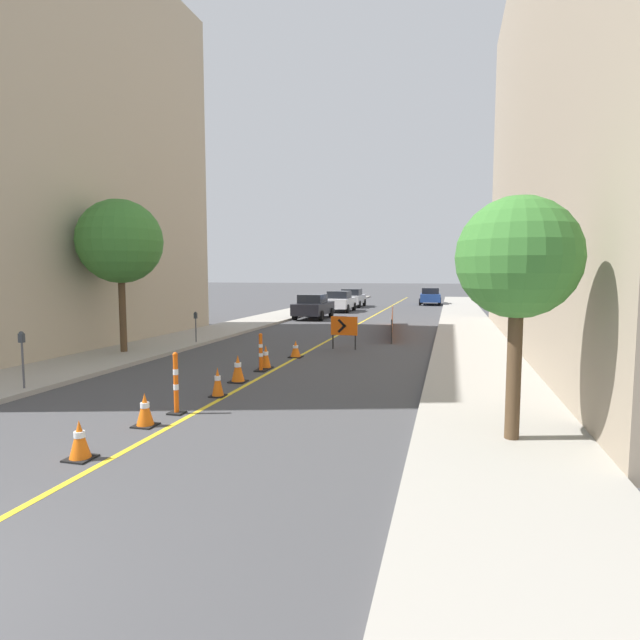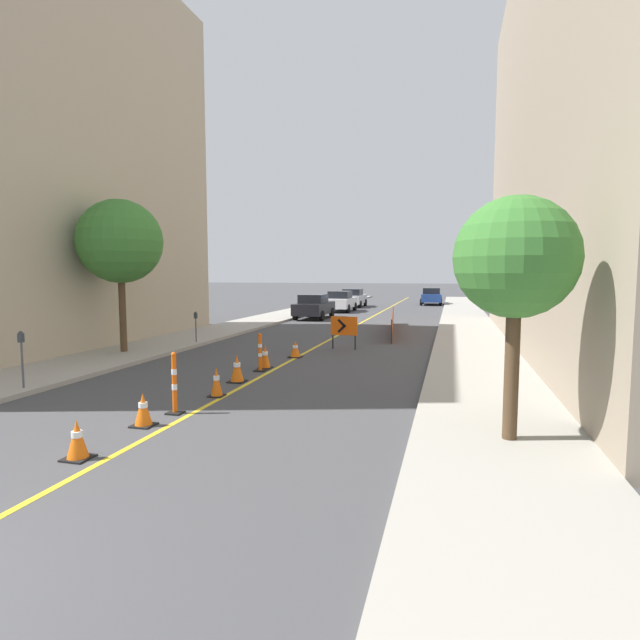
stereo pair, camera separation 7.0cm
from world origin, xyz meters
name	(u,v)px [view 2 (the right image)]	position (x,y,z in m)	size (l,w,h in m)	color
lane_stripe	(370,318)	(0.00, 30.03, 0.00)	(0.12, 60.06, 0.01)	gold
sidewalk_left	(283,315)	(-6.04, 30.03, 0.06)	(3.00, 60.06, 0.13)	#9E998E
sidewalk_right	(465,319)	(6.04, 30.03, 0.06)	(3.00, 60.06, 0.13)	#9E998E
building_facade_left	(25,141)	(-10.54, 13.46, 7.91)	(6.00, 17.37, 15.81)	tan
building_facade_right	(611,120)	(10.54, 18.01, 8.38)	(6.00, 25.96, 16.76)	gray
traffic_cone_nearest	(77,440)	(-0.45, 4.00, 0.31)	(0.41, 0.41, 0.63)	black
traffic_cone_second	(143,410)	(-0.48, 5.77, 0.32)	(0.41, 0.41, 0.65)	black
traffic_cone_third	(216,382)	(-0.17, 8.24, 0.35)	(0.35, 0.35, 0.70)	black
traffic_cone_fourth	(237,369)	(-0.36, 9.84, 0.37)	(0.45, 0.45, 0.74)	black
traffic_cone_fifth	(265,357)	(-0.34, 11.87, 0.36)	(0.39, 0.39, 0.74)	black
traffic_cone_farthest	(295,349)	(-0.06, 14.06, 0.29)	(0.45, 0.45, 0.58)	black
delineator_post_front	(174,387)	(-0.35, 6.68, 0.57)	(0.31, 0.31, 1.30)	black
delineator_post_rear	(260,355)	(-0.32, 11.41, 0.49)	(0.35, 0.35, 1.15)	black
arrow_barricade_primary	(344,327)	(1.20, 16.30, 0.87)	(1.04, 0.09, 1.27)	#EF560C
safety_mesh_fence	(392,322)	(2.35, 22.47, 0.52)	(0.97, 8.66, 1.03)	#EF560C
parked_car_curb_near	(314,306)	(-3.44, 28.68, 0.80)	(1.93, 4.30, 1.59)	black
parked_car_curb_mid	(341,301)	(-3.11, 35.17, 0.80)	(1.93, 4.31, 1.59)	silver
parked_car_curb_far	(353,298)	(-3.22, 40.72, 0.80)	(1.94, 4.32, 1.59)	#B7B7BC
parked_car_opposite_side	(431,296)	(3.32, 45.60, 0.80)	(1.97, 4.37, 1.59)	navy
parking_meter_near_curb	(21,348)	(-4.89, 7.33, 1.11)	(0.12, 0.11, 1.40)	#4C4C51
parking_meter_far_curb	(196,321)	(-4.89, 15.86, 1.01)	(0.12, 0.11, 1.25)	#4C4C51
street_tree_left_near	(120,242)	(-6.19, 12.98, 4.04)	(2.95, 2.95, 5.40)	#4C3823
street_tree_right_near	(516,259)	(6.19, 6.39, 3.15)	(2.02, 2.02, 4.06)	#4C3823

